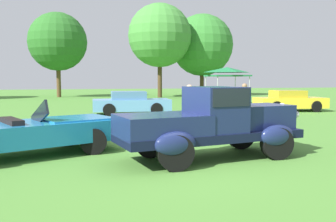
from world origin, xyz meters
The scene contains 11 objects.
ground_plane centered at (0.00, 0.00, 0.00)m, with size 120.00×120.00×0.00m, color #4C8433.
feature_pickup_truck centered at (0.53, 0.23, 0.87)m, with size 4.63×2.40×1.70m.
neighbor_convertible centered at (-3.57, 1.62, 0.58)m, with size 4.61×3.24×1.40m.
show_car_skyblue centered at (0.23, 11.46, 0.60)m, with size 4.13×1.87×1.22m.
show_car_yellow centered at (9.46, 11.01, 0.60)m, with size 4.11×2.11×1.22m.
spectator_near_truck centered at (1.21, 4.16, 0.91)m, with size 0.32×0.44×1.69m.
spectator_by_row centered at (4.49, 6.70, 0.91)m, with size 0.46×0.36×1.69m.
canopy_tent_left_field centered at (7.84, 16.45, 2.42)m, with size 2.61×2.61×2.71m.
treeline_mid_left centered at (-4.36, 31.40, 5.64)m, with size 5.92×5.92×8.62m.
treeline_center centered at (5.61, 28.28, 6.19)m, with size 6.34×6.34×9.38m.
treeline_mid_right centered at (10.81, 30.31, 5.53)m, with size 6.71×6.71×8.89m.
Camera 1 is at (-2.53, -7.79, 1.89)m, focal length 38.97 mm.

